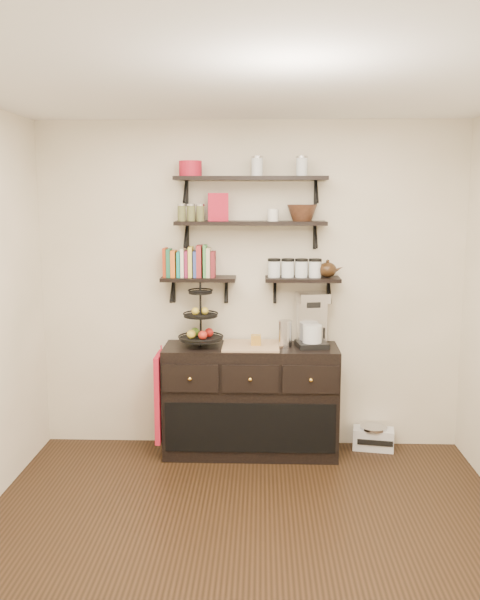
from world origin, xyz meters
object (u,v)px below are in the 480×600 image
sideboard (251,400)px  radio (373,438)px  fruit_stand (201,324)px  coffee_maker (312,321)px

sideboard → radio: 1.09m
fruit_stand → coffee_maker: size_ratio=1.18×
sideboard → fruit_stand: fruit_stand is taller
fruit_stand → radio: fruit_stand is taller
sideboard → radio: (1.03, 0.11, -0.35)m
sideboard → fruit_stand: 0.74m
sideboard → radio: sideboard is taller
fruit_stand → radio: bearing=4.3°
coffee_maker → radio: size_ratio=1.24×
coffee_maker → radio: bearing=-1.5°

